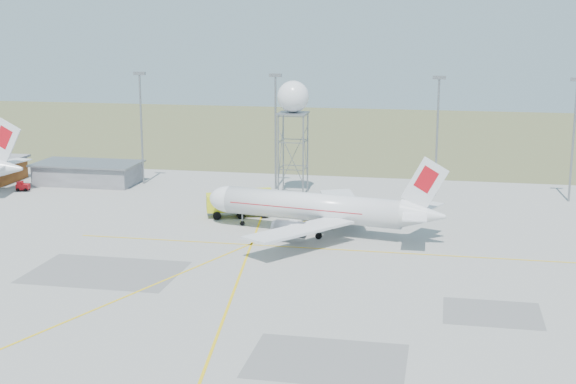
% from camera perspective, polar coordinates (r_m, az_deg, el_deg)
% --- Properties ---
extents(ground, '(400.00, 400.00, 0.00)m').
position_cam_1_polar(ground, '(79.36, -3.92, -9.85)').
color(ground, '#A2A39D').
rests_on(ground, ground).
extents(grass_strip, '(400.00, 120.00, 0.03)m').
position_cam_1_polar(grass_strip, '(213.88, 5.96, 4.15)').
color(grass_strip, '#505D33').
rests_on(grass_strip, ground).
extents(building_grey, '(19.00, 10.00, 3.90)m').
position_cam_1_polar(building_grey, '(152.14, -14.04, 1.31)').
color(building_grey, gray).
rests_on(building_grey, ground).
extents(mast_a, '(2.20, 0.50, 20.50)m').
position_cam_1_polar(mast_a, '(148.45, -10.41, 5.16)').
color(mast_a, gray).
rests_on(mast_a, ground).
extents(mast_b, '(2.20, 0.50, 20.50)m').
position_cam_1_polar(mast_b, '(141.18, -0.89, 5.01)').
color(mast_b, gray).
rests_on(mast_b, ground).
extents(mast_c, '(2.20, 0.50, 20.50)m').
position_cam_1_polar(mast_c, '(138.04, 10.58, 4.64)').
color(mast_c, gray).
rests_on(mast_c, ground).
extents(mast_d, '(2.20, 0.50, 20.50)m').
position_cam_1_polar(mast_d, '(139.52, 19.67, 4.21)').
color(mast_d, gray).
rests_on(mast_d, ground).
extents(airliner_main, '(35.14, 33.71, 11.99)m').
position_cam_1_polar(airliner_main, '(113.05, 2.02, -1.14)').
color(airliner_main, silver).
rests_on(airliner_main, ground).
extents(radar_tower, '(5.41, 5.41, 19.58)m').
position_cam_1_polar(radar_tower, '(137.36, 0.36, 4.35)').
color(radar_tower, gray).
rests_on(radar_tower, ground).
extents(fire_truck, '(10.72, 6.65, 4.07)m').
position_cam_1_polar(fire_truck, '(123.34, -3.32, -0.84)').
color(fire_truck, '#C6C917').
rests_on(fire_truck, ground).
extents(baggage_tug, '(2.35, 2.00, 1.68)m').
position_cam_1_polar(baggage_tug, '(149.27, -18.34, 0.33)').
color(baggage_tug, '#AD0C12').
rests_on(baggage_tug, ground).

